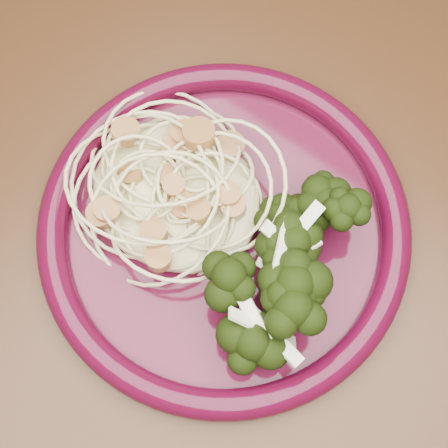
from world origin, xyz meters
The scene contains 6 objects.
dining_table centered at (0.00, 0.00, 0.65)m, with size 1.20×0.80×0.75m.
dinner_plate centered at (-0.11, -0.04, 0.76)m, with size 0.32×0.32×0.03m.
spaghetti_pile centered at (-0.16, -0.04, 0.77)m, with size 0.15×0.13×0.03m, color beige.
scallop_cluster centered at (-0.16, -0.04, 0.81)m, with size 0.13×0.13×0.04m, color #BF8242, non-canonical shape.
broccoli_pile centered at (-0.05, -0.03, 0.79)m, with size 0.10×0.16×0.06m, color black.
onion_garnish centered at (-0.05, -0.03, 0.82)m, with size 0.07×0.10×0.05m, color white, non-canonical shape.
Camera 1 is at (-0.01, -0.17, 1.25)m, focal length 50.00 mm.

